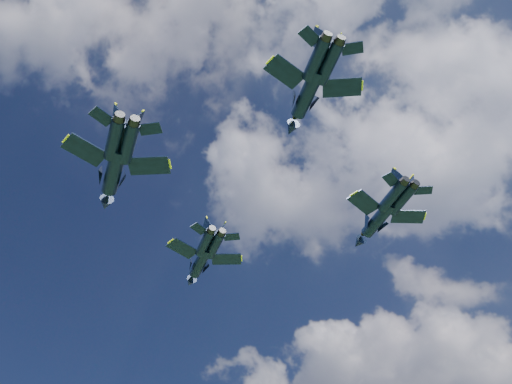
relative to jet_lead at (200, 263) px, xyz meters
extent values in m
cylinder|color=black|center=(0.36, -0.37, -0.07)|extent=(7.28, 7.35, 1.72)
cone|color=black|center=(-3.54, 3.59, -0.07)|extent=(2.91, 2.92, 1.63)
ellipsoid|color=brown|center=(-1.86, 1.88, 0.45)|extent=(2.59, 2.61, 0.79)
cube|color=black|center=(-0.74, -4.15, -0.07)|extent=(4.03, 5.03, 0.17)
cube|color=black|center=(4.16, 0.69, -0.07)|extent=(5.03, 3.99, 0.17)
cube|color=black|center=(3.50, -7.09, -0.07)|extent=(2.06, 2.62, 0.13)
cube|color=black|center=(7.05, -3.60, -0.07)|extent=(2.61, 2.04, 0.13)
cube|color=black|center=(3.99, -5.54, 1.27)|extent=(2.46, 1.69, 2.88)
cube|color=black|center=(5.49, -4.06, 1.27)|extent=(1.69, 2.48, 2.88)
cylinder|color=black|center=(0.71, -24.13, -3.41)|extent=(8.07, 8.56, 1.96)
cone|color=black|center=(-3.55, -19.46, -3.41)|extent=(3.28, 3.34, 1.85)
ellipsoid|color=brown|center=(-1.71, -21.47, -2.81)|extent=(2.89, 3.02, 0.89)
cube|color=black|center=(-0.71, -28.39, -3.41)|extent=(4.72, 5.75, 0.20)
cube|color=black|center=(5.08, -23.09, -3.41)|extent=(5.69, 4.41, 0.20)
cube|color=black|center=(3.99, -31.91, -3.41)|extent=(2.42, 3.01, 0.15)
cube|color=black|center=(8.18, -28.09, -3.41)|extent=(2.94, 2.24, 0.15)
cube|color=black|center=(4.61, -30.17, -1.88)|extent=(2.73, 1.98, 3.28)
cube|color=black|center=(6.38, -28.55, -1.88)|extent=(1.92, 2.88, 3.28)
cylinder|color=black|center=(27.83, 0.77, -0.47)|extent=(7.71, 7.31, 1.77)
cone|color=black|center=(23.64, 4.65, -0.47)|extent=(3.01, 2.97, 1.67)
ellipsoid|color=brown|center=(25.44, 2.98, 0.07)|extent=(2.72, 2.62, 0.81)
cube|color=black|center=(26.87, -3.17, -0.47)|extent=(4.00, 5.14, 0.18)
cube|color=black|center=(31.68, 2.04, -0.47)|extent=(5.19, 4.25, 0.18)
cube|color=black|center=(31.37, -5.98, -0.47)|extent=(2.03, 2.66, 0.14)
cube|color=black|center=(34.84, -2.22, -0.47)|extent=(2.72, 2.17, 0.14)
cube|color=black|center=(31.80, -4.36, 0.91)|extent=(2.59, 1.74, 2.96)
cube|color=black|center=(33.26, -2.77, 0.91)|extent=(1.77, 2.47, 2.96)
cylinder|color=black|center=(26.27, -23.72, -0.88)|extent=(7.08, 7.68, 1.74)
cone|color=black|center=(22.55, -19.51, -0.88)|extent=(2.90, 2.98, 1.65)
ellipsoid|color=brown|center=(24.15, -21.32, -0.35)|extent=(2.54, 2.70, 0.79)
cube|color=black|center=(24.94, -27.48, -0.88)|extent=(4.24, 5.11, 0.17)
cube|color=black|center=(30.16, -22.86, -0.88)|extent=(5.04, 3.86, 0.17)
cube|color=black|center=(29.06, -30.68, -0.88)|extent=(2.17, 2.69, 0.14)
cube|color=black|center=(32.84, -27.34, -0.88)|extent=(2.60, 1.95, 0.14)
cube|color=black|center=(29.64, -29.14, 0.48)|extent=(2.40, 1.79, 2.91)
cube|color=black|center=(31.23, -27.72, 0.48)|extent=(1.70, 2.58, 2.91)
camera|label=1|loc=(38.48, -66.49, -61.57)|focal=45.00mm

